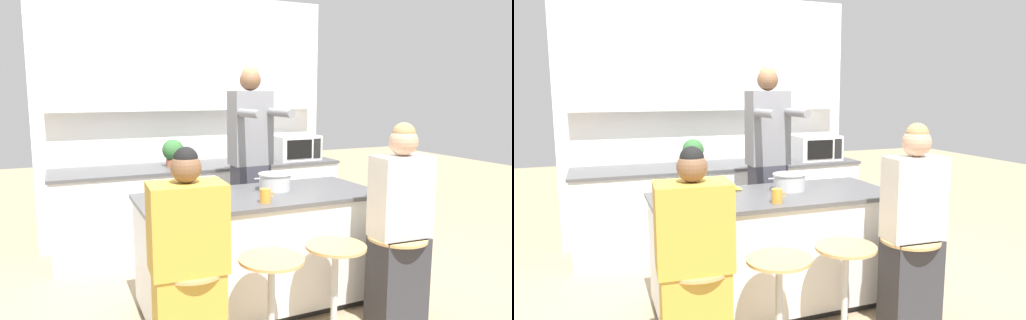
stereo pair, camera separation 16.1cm
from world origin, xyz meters
TOP-DOWN VIEW (x-y plane):
  - ground_plane at (0.00, 0.00)m, footprint 16.00×16.00m
  - wall_back at (0.00, 1.86)m, footprint 3.24×0.22m
  - back_counter at (0.00, 1.52)m, footprint 3.01×0.71m
  - kitchen_island at (0.00, 0.00)m, footprint 1.83×0.81m
  - bar_stool_leftmost at (-0.73, -0.66)m, footprint 0.40×0.40m
  - bar_stool_center_left at (-0.24, -0.70)m, footprint 0.40×0.40m
  - bar_stool_center_right at (0.24, -0.66)m, footprint 0.40×0.40m
  - bar_stool_rightmost at (0.73, -0.69)m, footprint 0.40×0.40m
  - person_cooking at (0.22, 0.69)m, footprint 0.39×0.60m
  - person_wrapped_blanket at (-0.75, -0.69)m, footprint 0.44×0.31m
  - person_seated_near at (0.75, -0.69)m, footprint 0.41×0.28m
  - cooking_pot at (0.16, 0.08)m, footprint 0.35×0.26m
  - fruit_bowl at (-0.57, 0.15)m, footprint 0.19×0.19m
  - coffee_cup_near at (-0.08, -0.26)m, footprint 0.11×0.08m
  - coffee_cup_far at (-0.58, -0.21)m, footprint 0.11×0.07m
  - banana_bunch at (-0.26, 0.21)m, footprint 0.16×0.11m
  - microwave at (1.10, 1.47)m, footprint 0.50×0.39m
  - potted_plant at (-0.30, 1.52)m, footprint 0.22×0.22m

SIDE VIEW (x-z plane):
  - ground_plane at x=0.00m, z-range 0.00..0.00m
  - bar_stool_leftmost at x=-0.73m, z-range 0.05..0.71m
  - bar_stool_center_left at x=-0.24m, z-range 0.05..0.71m
  - bar_stool_center_right at x=0.24m, z-range 0.05..0.71m
  - bar_stool_rightmost at x=0.73m, z-range 0.05..0.71m
  - back_counter at x=0.00m, z-range 0.00..0.89m
  - kitchen_island at x=0.00m, z-range 0.01..0.89m
  - person_wrapped_blanket at x=-0.75m, z-range -0.04..1.31m
  - person_seated_near at x=0.75m, z-range -0.06..1.39m
  - banana_bunch at x=-0.26m, z-range 0.88..0.93m
  - fruit_bowl at x=-0.57m, z-range 0.88..0.95m
  - coffee_cup_far at x=-0.58m, z-range 0.88..0.98m
  - coffee_cup_near at x=-0.08m, z-range 0.88..0.98m
  - person_cooking at x=0.22m, z-range 0.01..1.89m
  - cooking_pot at x=0.16m, z-range 0.88..1.02m
  - microwave at x=1.10m, z-range 0.89..1.16m
  - potted_plant at x=-0.30m, z-range 0.90..1.18m
  - wall_back at x=0.00m, z-range 0.19..2.89m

